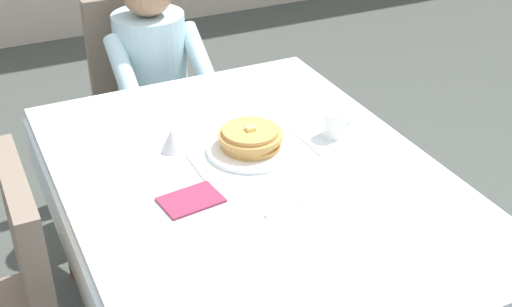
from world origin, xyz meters
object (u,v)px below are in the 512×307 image
at_px(chair_diner, 146,87).
at_px(syrup_pitcher, 172,140).
at_px(chair_left_side, 1,306).
at_px(breakfast_stack, 250,138).
at_px(dining_table_main, 254,200).
at_px(knife_right_of_plate, 306,141).
at_px(plate_breakfast, 251,149).
at_px(spoon_near_edge, 286,207).
at_px(cup_coffee, 335,124).
at_px(diner_person, 155,72).
at_px(fork_left_of_plate, 197,168).

xyz_separation_m(chair_diner, syrup_pitcher, (-0.19, -0.92, 0.25)).
bearing_deg(chair_left_side, breakfast_stack, -80.53).
height_order(dining_table_main, breakfast_stack, breakfast_stack).
bearing_deg(chair_left_side, chair_diner, -33.97).
relative_size(chair_left_side, knife_right_of_plate, 4.65).
bearing_deg(dining_table_main, breakfast_stack, 69.01).
relative_size(plate_breakfast, knife_right_of_plate, 1.40).
bearing_deg(spoon_near_edge, breakfast_stack, 70.96).
bearing_deg(cup_coffee, syrup_pitcher, 165.14).
distance_m(cup_coffee, knife_right_of_plate, 0.11).
xyz_separation_m(diner_person, plate_breakfast, (0.03, -0.88, 0.08)).
relative_size(chair_diner, knife_right_of_plate, 4.65).
bearing_deg(dining_table_main, spoon_near_edge, -86.77).
bearing_deg(cup_coffee, dining_table_main, -162.26).
bearing_deg(knife_right_of_plate, diner_person, 13.34).
relative_size(cup_coffee, syrup_pitcher, 1.41).
bearing_deg(fork_left_of_plate, diner_person, -9.45).
bearing_deg(fork_left_of_plate, plate_breakfast, -83.60).
xyz_separation_m(chair_diner, knife_right_of_plate, (0.22, -1.06, 0.21)).
height_order(chair_left_side, spoon_near_edge, chair_left_side).
height_order(diner_person, cup_coffee, diner_person).
relative_size(diner_person, knife_right_of_plate, 5.60).
bearing_deg(spoon_near_edge, syrup_pitcher, 100.79).
relative_size(chair_diner, chair_left_side, 1.00).
bearing_deg(chair_left_side, syrup_pitcher, -67.53).
relative_size(chair_diner, fork_left_of_plate, 5.17).
distance_m(breakfast_stack, syrup_pitcher, 0.25).
bearing_deg(breakfast_stack, syrup_pitcher, 153.51).
relative_size(plate_breakfast, spoon_near_edge, 1.87).
height_order(breakfast_stack, fork_left_of_plate, breakfast_stack).
bearing_deg(chair_left_side, cup_coffee, -84.33).
bearing_deg(diner_person, cup_coffee, 110.05).
bearing_deg(chair_left_side, fork_left_of_plate, -79.75).
distance_m(cup_coffee, syrup_pitcher, 0.54).
relative_size(diner_person, syrup_pitcher, 14.00).
distance_m(plate_breakfast, knife_right_of_plate, 0.19).
height_order(chair_diner, cup_coffee, chair_diner).
relative_size(chair_left_side, spoon_near_edge, 6.20).
xyz_separation_m(dining_table_main, diner_person, (0.02, 1.01, 0.02)).
height_order(diner_person, knife_right_of_plate, diner_person).
xyz_separation_m(cup_coffee, syrup_pitcher, (-0.52, 0.14, -0.01)).
bearing_deg(breakfast_stack, knife_right_of_plate, -6.95).
bearing_deg(diner_person, chair_left_side, 52.14).
height_order(diner_person, syrup_pitcher, diner_person).
xyz_separation_m(syrup_pitcher, knife_right_of_plate, (0.41, -0.13, -0.04)).
height_order(chair_left_side, knife_right_of_plate, chair_left_side).
relative_size(dining_table_main, chair_diner, 1.64).
height_order(chair_diner, diner_person, diner_person).
distance_m(fork_left_of_plate, knife_right_of_plate, 0.38).
xyz_separation_m(diner_person, syrup_pitcher, (-0.19, -0.77, 0.11)).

